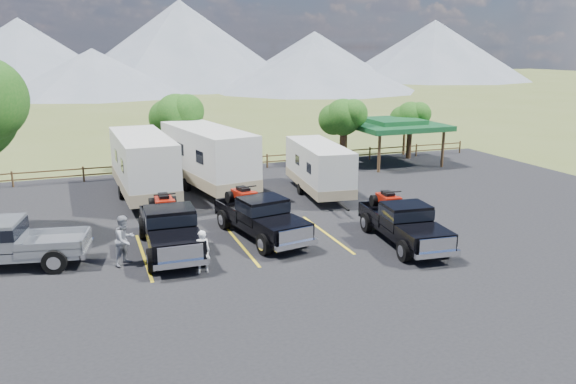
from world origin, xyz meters
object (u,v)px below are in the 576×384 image
object	(u,v)px
pavilion	(394,125)
person_b	(125,240)
pickup_silver	(5,243)
person_a	(202,252)
trailer_center	(208,158)
rig_right	(403,221)
trailer_left	(143,166)
rig_left	(170,227)
trailer_right	(319,168)
rig_center	(260,215)

from	to	relation	value
pavilion	person_b	bearing A→B (deg)	-145.36
pickup_silver	person_a	size ratio (longest dim) A/B	3.92
trailer_center	pickup_silver	xyz separation A→B (m)	(-9.81, -9.11, -0.93)
rig_right	trailer_left	xyz separation A→B (m)	(-9.44, 11.27, 0.89)
rig_right	trailer_center	size ratio (longest dim) A/B	0.58
pavilion	person_b	distance (m)	24.02
pickup_silver	rig_right	bearing A→B (deg)	90.81
rig_left	person_a	distance (m)	2.91
person_a	rig_right	bearing A→B (deg)	-175.48
person_a	pavilion	bearing A→B (deg)	-135.35
rig_left	person_a	bearing A→B (deg)	-73.41
person_b	pavilion	bearing A→B (deg)	-6.48
rig_right	person_a	distance (m)	8.68
pickup_silver	trailer_center	bearing A→B (deg)	143.99
rig_left	person_b	world-z (taller)	rig_left
rig_left	trailer_right	world-z (taller)	trailer_right
trailer_center	trailer_left	bearing A→B (deg)	179.61
rig_center	person_a	bearing A→B (deg)	-146.06
pavilion	person_a	size ratio (longest dim) A/B	3.79
pavilion	person_a	xyz separation A→B (m)	(-17.13, -15.44, -1.93)
rig_left	rig_center	bearing A→B (deg)	6.72
trailer_center	trailer_right	bearing A→B (deg)	-40.53
pickup_silver	person_b	world-z (taller)	person_b
rig_left	pickup_silver	xyz separation A→B (m)	(-6.10, 0.31, -0.05)
person_a	rig_left	bearing A→B (deg)	-72.56
rig_center	rig_right	distance (m)	6.14
rig_right	person_b	world-z (taller)	rig_right
rig_left	person_b	bearing A→B (deg)	-150.34
trailer_left	rig_left	bearing A→B (deg)	-91.96
pavilion	trailer_right	world-z (taller)	pavilion
rig_center	trailer_left	distance (m)	9.36
pavilion	rig_center	xyz separation A→B (m)	(-13.89, -12.29, -1.77)
rig_left	trailer_right	bearing A→B (deg)	35.42
trailer_right	person_a	xyz separation A→B (m)	(-8.55, -8.99, -0.69)
pavilion	person_b	world-z (taller)	pavilion
pickup_silver	rig_center	bearing A→B (deg)	101.32
person_b	trailer_center	bearing A→B (deg)	20.78
person_a	pickup_silver	bearing A→B (deg)	-21.85
trailer_left	trailer_right	world-z (taller)	trailer_left
trailer_left	pavilion	bearing A→B (deg)	10.11
rig_center	trailer_center	xyz separation A→B (m)	(-0.27, 9.07, 0.92)
pickup_silver	person_b	size ratio (longest dim) A/B	3.30
trailer_left	person_a	size ratio (longest dim) A/B	6.17
rig_center	person_b	size ratio (longest dim) A/B	3.24
trailer_left	rig_right	bearing A→B (deg)	-52.17
person_a	person_b	size ratio (longest dim) A/B	0.84
trailer_center	rig_left	bearing A→B (deg)	-121.94
rig_right	trailer_right	xyz separation A→B (m)	(-0.13, 8.70, 0.56)
rig_center	person_b	bearing A→B (deg)	-177.46
rig_right	pickup_silver	world-z (taller)	rig_right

